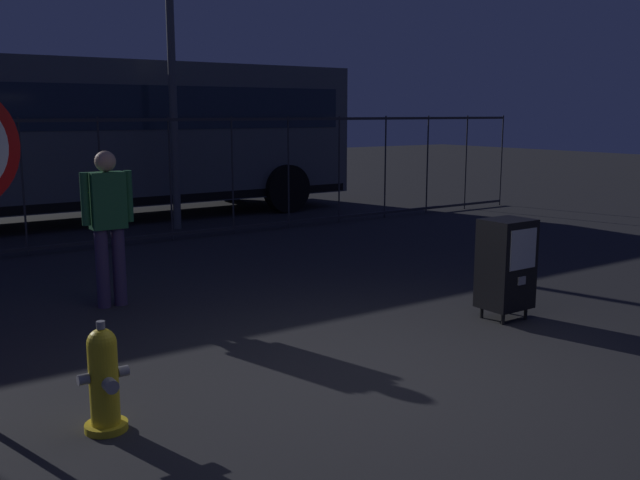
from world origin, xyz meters
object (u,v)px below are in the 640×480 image
(bus_near, at_px, (88,131))
(fire_hydrant, at_px, (104,380))
(newspaper_box_primary, at_px, (506,264))
(pedestrian, at_px, (108,219))

(bus_near, bearing_deg, fire_hydrant, -106.27)
(newspaper_box_primary, bearing_deg, bus_near, 98.60)
(fire_hydrant, xyz_separation_m, bus_near, (2.77, 9.36, 1.36))
(bus_near, bearing_deg, newspaper_box_primary, -81.16)
(fire_hydrant, height_order, bus_near, bus_near)
(fire_hydrant, distance_m, bus_near, 9.85)
(fire_hydrant, height_order, pedestrian, pedestrian)
(newspaper_box_primary, bearing_deg, fire_hydrant, -176.55)
(fire_hydrant, height_order, newspaper_box_primary, newspaper_box_primary)
(fire_hydrant, distance_m, pedestrian, 3.20)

